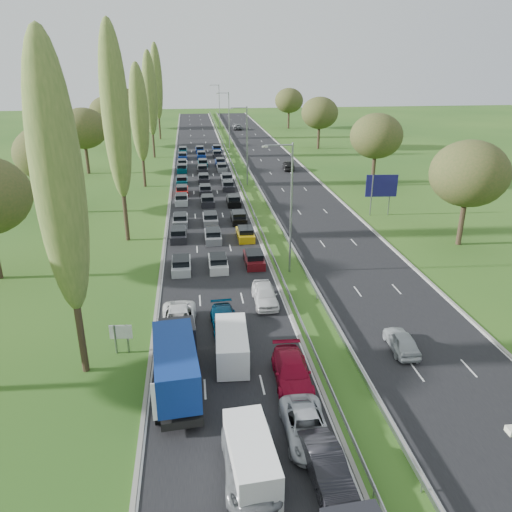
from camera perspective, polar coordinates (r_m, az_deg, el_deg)
ground at (r=81.88m, az=-1.16°, el=8.46°), size 260.00×260.00×0.00m
near_carriageway at (r=83.88m, az=-5.99°, el=8.66°), size 10.50×215.00×0.04m
far_carriageway at (r=85.26m, az=3.22°, el=8.96°), size 10.50×215.00×0.04m
central_reservation at (r=84.18m, az=-1.35°, el=9.20°), size 2.36×215.00×0.32m
lamp_columns at (r=78.76m, az=-1.03°, el=12.38°), size 0.18×140.18×12.00m
poplar_row at (r=68.11m, az=-14.10°, el=15.74°), size 2.80×127.80×22.44m
woodland_left at (r=65.33m, az=-23.53°, el=10.21°), size 8.00×166.00×11.10m
woodland_right at (r=72.52m, az=15.90°, el=12.13°), size 8.00×153.00×11.10m
traffic_queue_fill at (r=78.63m, az=-5.86°, el=8.12°), size 9.10×68.88×0.80m
near_car_2 at (r=37.32m, az=-8.84°, el=-7.25°), size 2.62×5.52×1.52m
near_car_6 at (r=25.56m, az=-0.62°, el=-22.65°), size 2.64×5.60×1.55m
near_car_7 at (r=37.00m, az=-3.60°, el=-7.41°), size 2.15×4.81×1.37m
near_car_9 at (r=25.68m, az=8.06°, el=-22.69°), size 1.93×4.71×1.52m
near_car_10 at (r=27.70m, az=5.79°, el=-18.84°), size 2.37×5.01×1.38m
near_car_11 at (r=31.42m, az=4.13°, el=-13.06°), size 2.36×5.36×1.53m
near_car_12 at (r=40.63m, az=1.02°, el=-4.41°), size 1.88×4.62×1.57m
far_car_0 at (r=35.90m, az=16.31°, el=-9.32°), size 1.86×4.12×1.37m
far_car_1 at (r=91.06m, az=3.71°, el=10.28°), size 2.00×4.88×1.57m
far_car_2 at (r=145.74m, az=-2.14°, el=14.57°), size 2.66×5.68×1.57m
blue_lorry at (r=30.53m, az=-9.09°, el=-12.01°), size 2.34×8.44×3.56m
white_van_front at (r=25.66m, az=-0.64°, el=-21.65°), size 1.99×5.06×2.04m
white_van_rear at (r=33.57m, az=-2.83°, el=-9.95°), size 2.05×5.22×2.10m
info_sign at (r=35.08m, az=-15.16°, el=-8.70°), size 1.50×0.24×2.10m
direction_sign at (r=65.15m, az=14.14°, el=7.59°), size 3.99×0.44×5.20m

